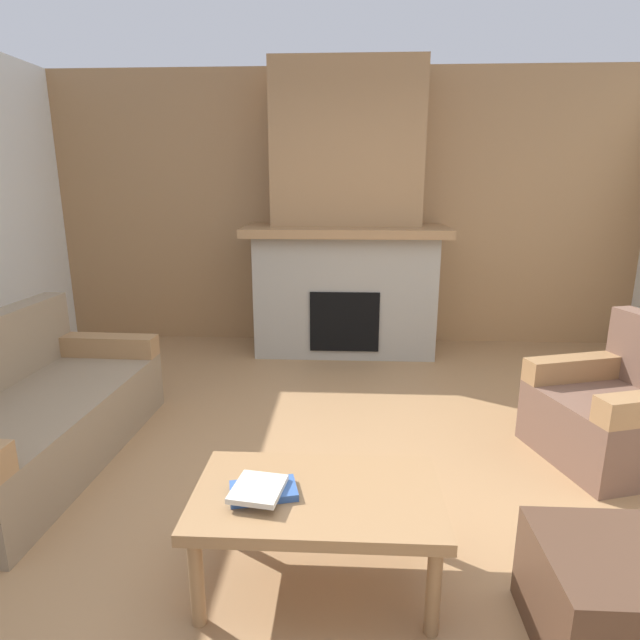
{
  "coord_description": "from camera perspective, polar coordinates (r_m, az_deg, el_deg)",
  "views": [
    {
      "loc": [
        0.01,
        -2.45,
        1.64
      ],
      "look_at": [
        -0.15,
        0.67,
        0.81
      ],
      "focal_mm": 29.39,
      "sensor_mm": 36.0,
      "label": 1
    }
  ],
  "objects": [
    {
      "name": "fireplace",
      "position": [
        5.1,
        2.81,
        9.49
      ],
      "size": [
        1.9,
        0.82,
        2.7
      ],
      "color": "gray",
      "rests_on": "ground"
    },
    {
      "name": "book_stack_near_edge",
      "position": [
        2.19,
        -6.43,
        -17.92
      ],
      "size": [
        0.29,
        0.26,
        0.05
      ],
      "color": "#335699",
      "rests_on": "coffee_table"
    },
    {
      "name": "ottoman",
      "position": [
        2.34,
        29.19,
        -25.18
      ],
      "size": [
        0.52,
        0.52,
        0.4
      ],
      "primitive_type": "cube",
      "color": "#4C3323",
      "rests_on": "ground"
    },
    {
      "name": "coffee_table",
      "position": [
        2.25,
        -0.29,
        -19.32
      ],
      "size": [
        1.0,
        0.6,
        0.43
      ],
      "color": "#997047",
      "rests_on": "ground"
    },
    {
      "name": "ground",
      "position": [
        2.95,
        2.3,
        -18.95
      ],
      "size": [
        9.0,
        9.0,
        0.0
      ],
      "primitive_type": "plane",
      "color": "#9E754C"
    },
    {
      "name": "couch",
      "position": [
        3.61,
        -29.37,
        -9.21
      ],
      "size": [
        0.9,
        1.83,
        0.85
      ],
      "color": "#847056",
      "rests_on": "ground"
    },
    {
      "name": "wall_back_wood_panel",
      "position": [
        5.46,
        2.86,
        11.8
      ],
      "size": [
        6.0,
        0.12,
        2.7
      ],
      "primitive_type": "cube",
      "color": "#997047",
      "rests_on": "ground"
    },
    {
      "name": "armchair",
      "position": [
        3.67,
        29.8,
        -8.73
      ],
      "size": [
        0.94,
        0.94,
        0.85
      ],
      "color": "brown",
      "rests_on": "ground"
    }
  ]
}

